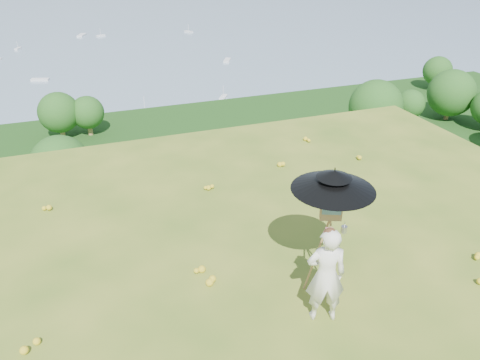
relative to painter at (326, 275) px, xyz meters
name	(u,v)px	position (x,y,z in m)	size (l,w,h in m)	color
ground	(307,273)	(0.29, 1.01, -0.80)	(14.00, 14.00, 0.00)	#476B1E
forest_slope	(139,291)	(0.29, 36.01, -29.80)	(140.00, 56.00, 22.00)	#14390F
shoreline_tier	(108,185)	(0.29, 76.01, -36.80)	(170.00, 28.00, 8.00)	#686353
bay_water	(70,28)	(0.29, 241.01, -34.80)	(700.00, 700.00, 0.00)	#6F8A9F
slope_trees	(125,176)	(0.29, 36.01, -15.80)	(110.00, 50.00, 6.00)	#19551B
harbor_town	(103,153)	(0.29, 76.01, -30.30)	(110.00, 22.00, 5.00)	silver
moored_boats	(39,69)	(-12.21, 162.01, -34.45)	(140.00, 140.00, 0.70)	silver
wildflowers	(301,262)	(0.29, 1.26, -0.74)	(10.00, 10.50, 0.12)	gold
painter	(326,275)	(0.00, 0.00, 0.00)	(0.58, 0.38, 1.60)	white
field_easel	(327,247)	(0.32, 0.52, 0.06)	(0.65, 0.65, 1.71)	#A58445
sun_umbrella	(333,193)	(0.33, 0.55, 1.02)	(1.24, 1.24, 0.81)	black
painter_cap	(331,232)	(0.00, 0.00, 0.76)	(0.19, 0.23, 0.10)	#C0696B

